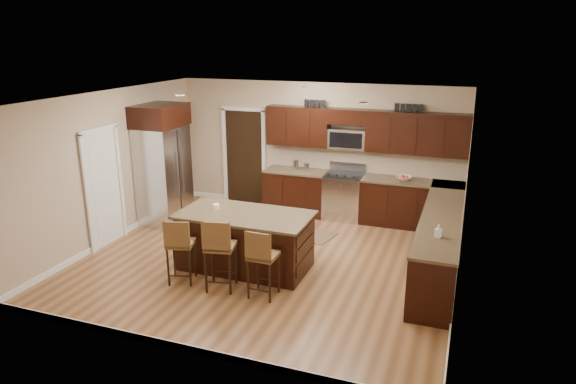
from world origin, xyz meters
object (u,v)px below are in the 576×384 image
at_px(range, 344,196).
at_px(stool_mid, 219,247).
at_px(stool_left, 179,244).
at_px(stool_right, 262,256).
at_px(refrigerator, 163,164).
at_px(island, 245,242).

relative_size(range, stool_mid, 1.00).
xyz_separation_m(stool_left, stool_mid, (0.66, -0.01, 0.05)).
bearing_deg(stool_left, stool_right, -16.44).
bearing_deg(stool_mid, range, 64.00).
relative_size(stool_mid, stool_right, 1.07).
bearing_deg(refrigerator, range, 23.19).
relative_size(island, refrigerator, 0.90).
height_order(island, stool_mid, stool_mid).
xyz_separation_m(island, stool_mid, (-0.03, -0.84, 0.26)).
xyz_separation_m(island, stool_right, (0.63, -0.84, 0.22)).
bearing_deg(refrigerator, island, -30.57).
distance_m(stool_left, refrigerator, 2.87).
xyz_separation_m(range, stool_mid, (-0.94, -3.67, 0.22)).
distance_m(range, island, 2.97).
bearing_deg(stool_right, refrigerator, 144.78).
height_order(stool_left, refrigerator, refrigerator).
bearing_deg(stool_mid, stool_left, 167.85).
height_order(stool_left, stool_mid, stool_mid).
height_order(stool_left, stool_right, stool_right).
distance_m(stool_left, stool_right, 1.32).
bearing_deg(range, island, -107.91).
relative_size(stool_left, stool_right, 0.99).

